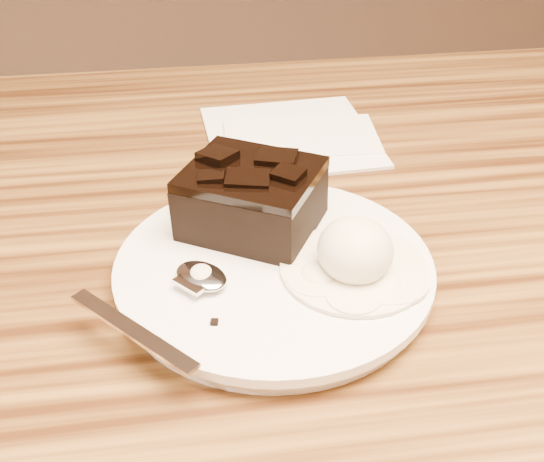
{
  "coord_description": "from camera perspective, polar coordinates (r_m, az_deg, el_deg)",
  "views": [
    {
      "loc": [
        -0.11,
        -0.45,
        1.07
      ],
      "look_at": [
        -0.05,
        -0.04,
        0.79
      ],
      "focal_mm": 45.54,
      "sensor_mm": 36.0,
      "label": 1
    }
  ],
  "objects": [
    {
      "name": "plate",
      "position": [
        0.51,
        0.16,
        -3.44
      ],
      "size": [
        0.23,
        0.23,
        0.02
      ],
      "primitive_type": "cylinder",
      "color": "white",
      "rests_on": "dining_table"
    },
    {
      "name": "brownie",
      "position": [
        0.53,
        -1.69,
        2.41
      ],
      "size": [
        0.13,
        0.12,
        0.05
      ],
      "primitive_type": "cube",
      "rotation": [
        0.0,
        0.0,
        -0.52
      ],
      "color": "black",
      "rests_on": "plate"
    },
    {
      "name": "ice_cream_scoop",
      "position": [
        0.49,
        6.89,
        -1.57
      ],
      "size": [
        0.05,
        0.06,
        0.05
      ],
      "primitive_type": "ellipsoid",
      "color": "#F5ECCD",
      "rests_on": "plate"
    },
    {
      "name": "melt_puddle",
      "position": [
        0.5,
        6.76,
        -3.16
      ],
      "size": [
        0.11,
        0.11,
        0.0
      ],
      "primitive_type": "cylinder",
      "color": "silver",
      "rests_on": "plate"
    },
    {
      "name": "spoon",
      "position": [
        0.49,
        -5.86,
        -3.89
      ],
      "size": [
        0.13,
        0.14,
        0.01
      ],
      "primitive_type": null,
      "rotation": [
        0.0,
        0.0,
        0.74
      ],
      "color": "silver",
      "rests_on": "plate"
    },
    {
      "name": "napkin",
      "position": [
        0.72,
        1.5,
        7.95
      ],
      "size": [
        0.18,
        0.18,
        0.01
      ],
      "primitive_type": "cube",
      "rotation": [
        0.0,
        0.0,
        0.06
      ],
      "color": "white",
      "rests_on": "dining_table"
    },
    {
      "name": "crumb_a",
      "position": [
        0.52,
        3.22,
        -1.12
      ],
      "size": [
        0.01,
        0.01,
        0.0
      ],
      "primitive_type": "cube",
      "rotation": [
        0.0,
        0.0,
        1.05
      ],
      "color": "black",
      "rests_on": "plate"
    },
    {
      "name": "crumb_b",
      "position": [
        0.45,
        -4.79,
        -7.52
      ],
      "size": [
        0.01,
        0.01,
        0.0
      ],
      "primitive_type": "cube",
      "rotation": [
        0.0,
        0.0,
        1.36
      ],
      "color": "black",
      "rests_on": "plate"
    },
    {
      "name": "crumb_c",
      "position": [
        0.47,
        7.71,
        -6.05
      ],
      "size": [
        0.01,
        0.01,
        0.0
      ],
      "primitive_type": "cube",
      "rotation": [
        0.0,
        0.0,
        0.8
      ],
      "color": "black",
      "rests_on": "plate"
    }
  ]
}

